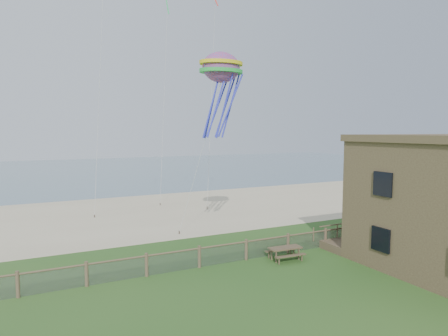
{
  "coord_description": "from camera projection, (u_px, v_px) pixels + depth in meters",
  "views": [
    {
      "loc": [
        -11.46,
        -13.97,
        7.6
      ],
      "look_at": [
        -0.46,
        8.0,
        5.32
      ],
      "focal_mm": 32.0,
      "sensor_mm": 36.0,
      "label": 1
    }
  ],
  "objects": [
    {
      "name": "ocean",
      "position": [
        92.0,
        170.0,
        77.01
      ],
      "size": [
        160.0,
        68.0,
        0.02
      ],
      "primitive_type": "cube",
      "color": "slate",
      "rests_on": "ground"
    },
    {
      "name": "ground",
      "position": [
        311.0,
        298.0,
        18.25
      ],
      "size": [
        160.0,
        160.0,
        0.0
      ],
      "primitive_type": "plane",
      "color": "#24511B",
      "rests_on": "ground"
    },
    {
      "name": "octopus_kite",
      "position": [
        221.0,
        92.0,
        26.8
      ],
      "size": [
        3.12,
        2.24,
        6.32
      ],
      "primitive_type": null,
      "rotation": [
        0.0,
        0.0,
        0.02
      ],
      "color": "#FE2839"
    },
    {
      "name": "motel_deck",
      "position": [
        411.0,
        234.0,
        28.47
      ],
      "size": [
        15.0,
        2.0,
        0.5
      ],
      "primitive_type": "cube",
      "color": "brown",
      "rests_on": "ground"
    },
    {
      "name": "picnic_table",
      "position": [
        285.0,
        253.0,
        23.59
      ],
      "size": [
        2.07,
        1.63,
        0.83
      ],
      "primitive_type": null,
      "rotation": [
        0.0,
        0.0,
        -0.07
      ],
      "color": "brown",
      "rests_on": "ground"
    },
    {
      "name": "sand_beach",
      "position": [
        162.0,
        211.0,
        37.84
      ],
      "size": [
        72.0,
        20.0,
        0.02
      ],
      "primitive_type": "cube",
      "color": "#BEAE89",
      "rests_on": "ground"
    },
    {
      "name": "chainlink_fence",
      "position": [
        246.0,
        251.0,
        23.54
      ],
      "size": [
        36.2,
        0.2,
        1.25
      ],
      "primitive_type": null,
      "color": "brown",
      "rests_on": "ground"
    }
  ]
}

